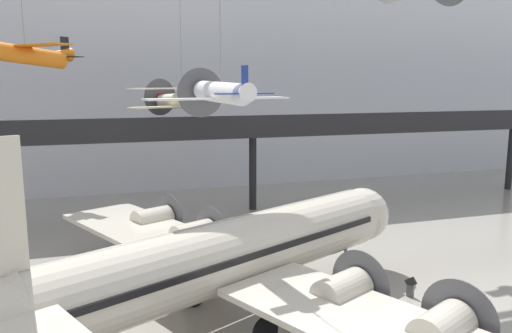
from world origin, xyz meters
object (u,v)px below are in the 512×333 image
suspended_plane_orange_highwing (26,54)px  info_sign_pedestal (410,289)px  airliner_silver_main (220,258)px  suspended_plane_white_twin (221,93)px  suspended_plane_cream_biplane (182,100)px

suspended_plane_orange_highwing → info_sign_pedestal: bearing=99.3°
airliner_silver_main → suspended_plane_white_twin: suspended_plane_white_twin is taller
airliner_silver_main → info_sign_pedestal: 11.42m
airliner_silver_main → suspended_plane_orange_highwing: size_ratio=2.92×
suspended_plane_white_twin → suspended_plane_orange_highwing: 17.92m
airliner_silver_main → suspended_plane_orange_highwing: suspended_plane_orange_highwing is taller
suspended_plane_orange_highwing → info_sign_pedestal: 30.45m
airliner_silver_main → suspended_plane_cream_biplane: bearing=60.3°
airliner_silver_main → info_sign_pedestal: bearing=-24.7°
suspended_plane_orange_highwing → info_sign_pedestal: (21.13, -17.28, -13.49)m
suspended_plane_orange_highwing → suspended_plane_cream_biplane: (11.63, 2.59, -3.46)m
suspended_plane_cream_biplane → airliner_silver_main: bearing=149.7°
suspended_plane_orange_highwing → suspended_plane_cream_biplane: size_ratio=0.79×
suspended_plane_white_twin → suspended_plane_cream_biplane: 16.47m
suspended_plane_cream_biplane → info_sign_pedestal: bearing=179.5°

